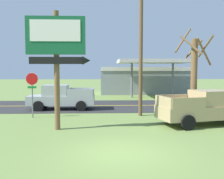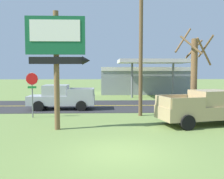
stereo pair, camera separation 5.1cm
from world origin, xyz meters
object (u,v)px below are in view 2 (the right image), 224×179
at_px(stop_sign, 32,87).
at_px(gas_station, 145,79).
at_px(motel_sign, 57,48).
at_px(pickup_silver_on_road, 61,97).
at_px(bare_tree, 194,75).
at_px(utility_pole, 141,42).
at_px(pickup_tan_parked_on_lawn, 205,108).

xyz_separation_m(stop_sign, gas_station, (10.41, 18.14, -0.08)).
relative_size(motel_sign, pickup_silver_on_road, 1.17).
height_order(bare_tree, gas_station, bare_tree).
bearing_deg(stop_sign, utility_pole, 3.76).
distance_m(stop_sign, pickup_silver_on_road, 3.91).
xyz_separation_m(utility_pole, pickup_silver_on_road, (-5.91, 3.07, -4.04)).
relative_size(stop_sign, utility_pole, 0.31).
relative_size(utility_pole, gas_station, 0.79).
xyz_separation_m(bare_tree, pickup_tan_parked_on_lawn, (0.02, -1.72, -1.87)).
xyz_separation_m(motel_sign, gas_station, (8.10, 21.76, -2.25)).
xyz_separation_m(motel_sign, pickup_silver_on_road, (-1.03, 7.16, -3.23)).
distance_m(stop_sign, pickup_tan_parked_on_lawn, 10.77).
bearing_deg(pickup_silver_on_road, pickup_tan_parked_on_lawn, -33.97).
bearing_deg(pickup_tan_parked_on_lawn, stop_sign, 165.96).
bearing_deg(pickup_silver_on_road, utility_pole, -27.45).
xyz_separation_m(stop_sign, pickup_silver_on_road, (1.28, 3.54, -1.06)).
xyz_separation_m(utility_pole, gas_station, (3.22, 17.67, -3.06)).
height_order(motel_sign, pickup_tan_parked_on_lawn, motel_sign).
bearing_deg(motel_sign, pickup_silver_on_road, 98.17).
bearing_deg(bare_tree, gas_station, 89.90).
distance_m(gas_station, pickup_silver_on_road, 17.25).
bearing_deg(utility_pole, motel_sign, -140.06).
height_order(utility_pole, pickup_tan_parked_on_lawn, utility_pole).
xyz_separation_m(gas_station, pickup_tan_parked_on_lawn, (-0.01, -20.74, -0.98)).
relative_size(gas_station, pickup_tan_parked_on_lawn, 2.18).
bearing_deg(gas_station, stop_sign, -119.84).
bearing_deg(utility_pole, pickup_tan_parked_on_lawn, -43.77).
bearing_deg(bare_tree, pickup_tan_parked_on_lawn, -89.19).
bearing_deg(pickup_tan_parked_on_lawn, pickup_silver_on_road, 146.03).
relative_size(utility_pole, bare_tree, 1.60).
relative_size(stop_sign, gas_station, 0.25).
bearing_deg(bare_tree, motel_sign, -161.27).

